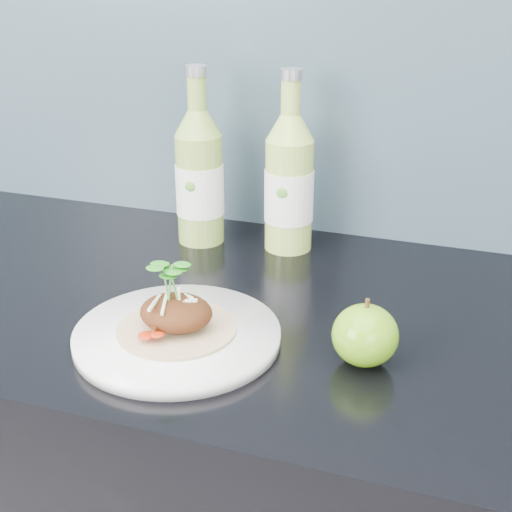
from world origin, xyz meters
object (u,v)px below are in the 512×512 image
Objects in this scene: green_apple at (365,335)px; cider_bottle_left at (200,178)px; cider_bottle_right at (289,184)px; dinner_plate at (177,336)px.

cider_bottle_left is (-0.32, 0.28, 0.07)m from green_apple.
green_apple is at bearing -34.72° from cider_bottle_right.
cider_bottle_left and cider_bottle_right have the same top height.
cider_bottle_left is at bearing 138.90° from green_apple.
cider_bottle_right is at bearing -12.97° from cider_bottle_left.
dinner_plate is 3.05× the size of green_apple.
green_apple is 0.35m from cider_bottle_right.
cider_bottle_right is at bearing 121.21° from green_apple.
green_apple is at bearing -60.69° from cider_bottle_left.
cider_bottle_left is at bearing -149.31° from cider_bottle_right.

